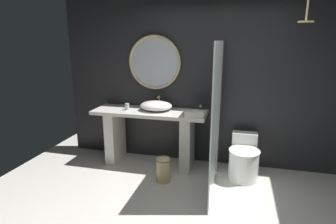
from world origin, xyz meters
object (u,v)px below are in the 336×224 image
at_px(tumbler_cup, 127,107).
at_px(round_wall_mirror, 154,62).
at_px(soap_dispenser, 200,110).
at_px(rain_shower_head, 306,19).
at_px(waste_bin, 163,169).
at_px(vessel_sink, 156,106).
at_px(folded_hand_towel, 194,114).
at_px(toilet, 244,160).

relative_size(tumbler_cup, round_wall_mirror, 0.12).
bearing_deg(tumbler_cup, soap_dispenser, 0.10).
height_order(rain_shower_head, waste_bin, rain_shower_head).
distance_m(round_wall_mirror, waste_bin, 1.67).
xyz_separation_m(vessel_sink, tumbler_cup, (-0.45, -0.08, -0.02)).
height_order(soap_dispenser, folded_hand_towel, soap_dispenser).
xyz_separation_m(vessel_sink, soap_dispenser, (0.70, -0.08, -0.01)).
bearing_deg(tumbler_cup, waste_bin, -33.31).
relative_size(soap_dispenser, toilet, 0.23).
relative_size(vessel_sink, rain_shower_head, 1.49).
relative_size(round_wall_mirror, folded_hand_towel, 3.11).
height_order(toilet, waste_bin, toilet).
bearing_deg(round_wall_mirror, soap_dispenser, -21.77).
bearing_deg(tumbler_cup, rain_shower_head, -3.55).
relative_size(round_wall_mirror, toilet, 1.37).
bearing_deg(waste_bin, toilet, 20.02).
xyz_separation_m(tumbler_cup, waste_bin, (0.71, -0.47, -0.76)).
xyz_separation_m(tumbler_cup, toilet, (1.81, -0.07, -0.67)).
relative_size(vessel_sink, folded_hand_towel, 1.83).
relative_size(soap_dispenser, round_wall_mirror, 0.17).
bearing_deg(soap_dispenser, waste_bin, -133.01).
height_order(rain_shower_head, folded_hand_towel, rain_shower_head).
bearing_deg(soap_dispenser, vessel_sink, 173.50).
relative_size(tumbler_cup, folded_hand_towel, 0.38).
height_order(tumbler_cup, toilet, tumbler_cup).
bearing_deg(toilet, rain_shower_head, -7.79).
bearing_deg(waste_bin, round_wall_mirror, 114.31).
bearing_deg(vessel_sink, folded_hand_towel, -19.90).
distance_m(vessel_sink, waste_bin, 0.99).
distance_m(round_wall_mirror, toilet, 2.01).
xyz_separation_m(soap_dispenser, rain_shower_head, (1.26, -0.15, 1.25)).
height_order(vessel_sink, rain_shower_head, rain_shower_head).
xyz_separation_m(round_wall_mirror, folded_hand_towel, (0.73, -0.47, -0.68)).
distance_m(vessel_sink, soap_dispenser, 0.71).
height_order(vessel_sink, round_wall_mirror, round_wall_mirror).
bearing_deg(toilet, vessel_sink, 173.72).
bearing_deg(toilet, folded_hand_towel, -173.78).
bearing_deg(round_wall_mirror, rain_shower_head, -12.87).
height_order(vessel_sink, toilet, vessel_sink).
distance_m(toilet, folded_hand_towel, 0.99).
bearing_deg(tumbler_cup, vessel_sink, 10.34).
relative_size(toilet, waste_bin, 1.68).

